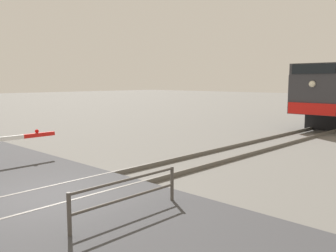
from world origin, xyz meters
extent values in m
plane|color=#605E59|center=(0.00, 0.00, 0.00)|extent=(160.00, 160.00, 0.00)
cube|color=#59544C|center=(-0.72, 0.00, 0.07)|extent=(0.08, 80.00, 0.15)
cube|color=#59544C|center=(0.72, 0.00, 0.07)|extent=(0.08, 80.00, 0.15)
cube|color=#38383A|center=(0.00, 0.00, 0.07)|extent=(36.00, 5.30, 0.14)
cube|color=black|center=(0.00, 19.48, 0.53)|extent=(2.37, 3.20, 1.05)
cube|color=#333338|center=(0.00, 17.18, 3.58)|extent=(2.73, 2.60, 0.65)
cube|color=black|center=(0.00, 15.85, 3.58)|extent=(2.37, 0.06, 0.52)
cube|color=red|center=(0.00, 15.84, 1.40)|extent=(2.65, 0.08, 0.64)
sphere|color=#F2EACC|center=(0.00, 15.83, 2.76)|extent=(0.36, 0.36, 0.36)
cube|color=white|center=(-4.18, 0.90, 1.01)|extent=(0.10, 1.17, 0.14)
cube|color=red|center=(-4.18, 2.07, 1.01)|extent=(0.10, 1.17, 0.14)
sphere|color=red|center=(-4.18, 1.98, 1.15)|extent=(0.14, 0.14, 0.14)
cylinder|color=#4C4742|center=(2.43, -0.75, 0.47)|extent=(0.08, 0.08, 0.95)
cylinder|color=#4C4742|center=(2.43, 1.97, 0.47)|extent=(0.08, 0.08, 0.95)
cylinder|color=#4C4742|center=(2.43, 0.61, 0.91)|extent=(0.06, 2.72, 0.06)
cylinder|color=#4C4742|center=(2.43, 0.61, 0.52)|extent=(0.06, 2.72, 0.06)
camera|label=1|loc=(8.06, -4.07, 2.93)|focal=38.81mm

